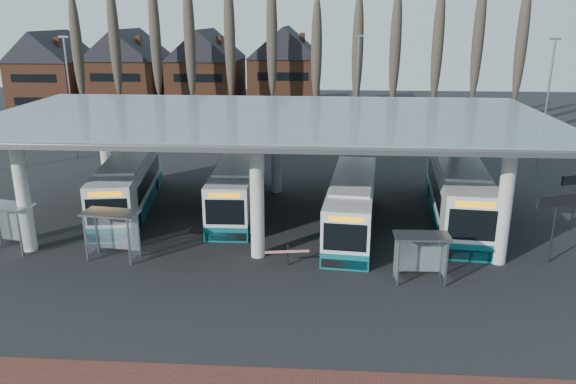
# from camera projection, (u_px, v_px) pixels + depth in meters

# --- Properties ---
(ground) EXTENTS (140.00, 140.00, 0.00)m
(ground) POSITION_uv_depth(u_px,v_px,m) (252.00, 278.00, 26.29)
(ground) COLOR black
(ground) RESTS_ON ground
(station_canopy) EXTENTS (32.00, 16.00, 6.34)m
(station_canopy) POSITION_uv_depth(u_px,v_px,m) (268.00, 126.00, 32.20)
(station_canopy) COLOR silver
(station_canopy) RESTS_ON ground
(poplar_row) EXTENTS (45.10, 1.10, 14.50)m
(poplar_row) POSITION_uv_depth(u_px,v_px,m) (293.00, 47.00, 55.06)
(poplar_row) COLOR #473D33
(poplar_row) RESTS_ON ground
(townhouse_row) EXTENTS (36.80, 10.30, 12.25)m
(townhouse_row) POSITION_uv_depth(u_px,v_px,m) (168.00, 66.00, 67.39)
(townhouse_row) COLOR brown
(townhouse_row) RESTS_ON ground
(lamp_post_a) EXTENTS (0.80, 0.16, 10.17)m
(lamp_post_a) POSITION_uv_depth(u_px,v_px,m) (70.00, 96.00, 46.78)
(lamp_post_a) COLOR slate
(lamp_post_a) RESTS_ON ground
(lamp_post_b) EXTENTS (0.80, 0.16, 10.17)m
(lamp_post_b) POSITION_uv_depth(u_px,v_px,m) (357.00, 92.00, 49.05)
(lamp_post_b) COLOR slate
(lamp_post_b) RESTS_ON ground
(lamp_post_c) EXTENTS (0.80, 0.16, 10.17)m
(lamp_post_c) POSITION_uv_depth(u_px,v_px,m) (547.00, 104.00, 42.44)
(lamp_post_c) COLOR slate
(lamp_post_c) RESTS_ON ground
(bus_0) EXTENTS (4.24, 12.01, 3.27)m
(bus_0) POSITION_uv_depth(u_px,v_px,m) (129.00, 185.00, 35.40)
(bus_0) COLOR white
(bus_0) RESTS_ON ground
(bus_1) EXTENTS (2.71, 11.34, 3.14)m
(bus_1) POSITION_uv_depth(u_px,v_px,m) (238.00, 186.00, 35.36)
(bus_1) COLOR white
(bus_1) RESTS_ON ground
(bus_2) EXTENTS (3.47, 11.27, 3.08)m
(bus_2) POSITION_uv_depth(u_px,v_px,m) (352.00, 205.00, 31.86)
(bus_2) COLOR white
(bus_2) RESTS_ON ground
(bus_3) EXTENTS (4.00, 12.97, 3.55)m
(bus_3) POSITION_uv_depth(u_px,v_px,m) (457.00, 192.00, 33.51)
(bus_3) COLOR white
(bus_3) RESTS_ON ground
(shelter_0) EXTENTS (2.92, 1.88, 2.50)m
(shelter_0) POSITION_uv_depth(u_px,v_px,m) (9.00, 216.00, 29.01)
(shelter_0) COLOR gray
(shelter_0) RESTS_ON ground
(shelter_1) EXTENTS (2.85, 1.69, 2.51)m
(shelter_1) POSITION_uv_depth(u_px,v_px,m) (112.00, 224.00, 27.93)
(shelter_1) COLOR gray
(shelter_1) RESTS_ON ground
(shelter_2) EXTENTS (2.53, 1.32, 2.31)m
(shelter_2) POSITION_uv_depth(u_px,v_px,m) (421.00, 247.00, 25.52)
(shelter_2) COLOR gray
(shelter_2) RESTS_ON ground
(info_sign_0) EXTENTS (2.24, 1.02, 3.53)m
(info_sign_0) POSITION_uv_depth(u_px,v_px,m) (557.00, 206.00, 27.10)
(info_sign_0) COLOR black
(info_sign_0) RESTS_ON ground
(barrier) EXTENTS (2.12, 0.73, 1.07)m
(barrier) POSITION_uv_depth(u_px,v_px,m) (287.00, 252.00, 27.05)
(barrier) COLOR black
(barrier) RESTS_ON ground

